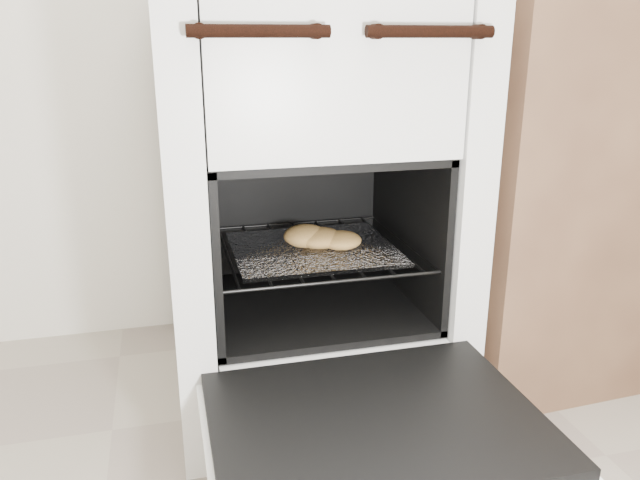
% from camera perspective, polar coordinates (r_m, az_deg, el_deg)
% --- Properties ---
extents(stove, '(0.63, 0.70, 0.96)m').
position_cam_1_polar(stove, '(1.45, -1.50, 3.77)').
color(stove, silver).
rests_on(stove, ground).
extents(oven_door, '(0.56, 0.44, 0.04)m').
position_cam_1_polar(oven_door, '(1.09, 5.13, -16.60)').
color(oven_door, black).
rests_on(oven_door, stove).
extents(oven_rack, '(0.46, 0.44, 0.01)m').
position_cam_1_polar(oven_rack, '(1.41, -0.84, -0.79)').
color(oven_rack, black).
rests_on(oven_rack, stove).
extents(foil_sheet, '(0.36, 0.31, 0.01)m').
position_cam_1_polar(foil_sheet, '(1.39, -0.64, -0.81)').
color(foil_sheet, white).
rests_on(foil_sheet, oven_rack).
extents(baked_rolls, '(0.20, 0.16, 0.05)m').
position_cam_1_polar(baked_rolls, '(1.38, -0.04, 0.23)').
color(baked_rolls, tan).
rests_on(baked_rolls, foil_sheet).
extents(counter, '(1.03, 0.72, 0.99)m').
position_cam_1_polar(counter, '(1.86, 24.29, 6.21)').
color(counter, brown).
rests_on(counter, ground).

